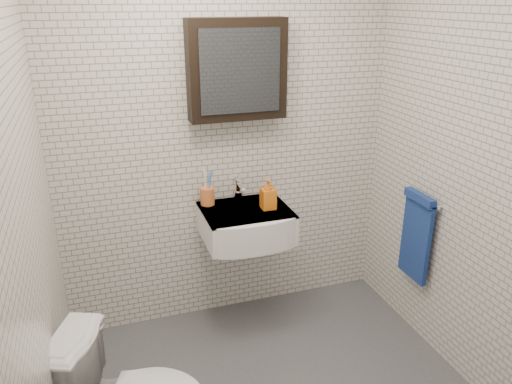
{
  "coord_description": "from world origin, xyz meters",
  "views": [
    {
      "loc": [
        -0.82,
        -2.01,
        2.11
      ],
      "look_at": [
        0.01,
        0.45,
        1.09
      ],
      "focal_mm": 35.0,
      "sensor_mm": 36.0,
      "label": 1
    }
  ],
  "objects": [
    {
      "name": "faucet",
      "position": [
        0.05,
        0.93,
        0.92
      ],
      "size": [
        0.06,
        0.2,
        0.15
      ],
      "color": "silver",
      "rests_on": "washbasin"
    },
    {
      "name": "toothbrush_cup",
      "position": [
        -0.16,
        0.93,
        0.91
      ],
      "size": [
        0.11,
        0.11,
        0.25
      ],
      "rotation": [
        0.0,
        0.0,
        0.22
      ],
      "color": "#D16C34",
      "rests_on": "washbasin"
    },
    {
      "name": "soap_bottle",
      "position": [
        0.19,
        0.74,
        0.95
      ],
      "size": [
        0.09,
        0.09,
        0.2
      ],
      "primitive_type": "imported",
      "rotation": [
        0.0,
        0.0,
        -0.0
      ],
      "color": "orange",
      "rests_on": "washbasin"
    },
    {
      "name": "towel_rail",
      "position": [
        1.04,
        0.35,
        0.72
      ],
      "size": [
        0.09,
        0.3,
        0.58
      ],
      "color": "silver",
      "rests_on": "room_shell"
    },
    {
      "name": "mirror_cabinet",
      "position": [
        0.05,
        0.93,
        1.7
      ],
      "size": [
        0.6,
        0.15,
        0.6
      ],
      "color": "black",
      "rests_on": "room_shell"
    },
    {
      "name": "room_shell",
      "position": [
        0.0,
        0.0,
        1.47
      ],
      "size": [
        2.22,
        2.02,
        2.51
      ],
      "color": "silver",
      "rests_on": "ground"
    },
    {
      "name": "washbasin",
      "position": [
        0.05,
        0.73,
        0.76
      ],
      "size": [
        0.55,
        0.5,
        0.2
      ],
      "color": "white",
      "rests_on": "room_shell"
    }
  ]
}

